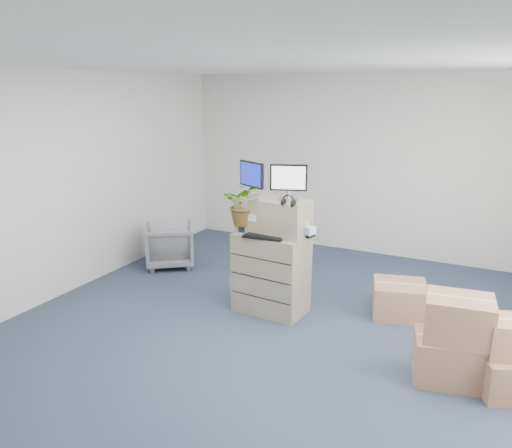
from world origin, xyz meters
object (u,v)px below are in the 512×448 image
object	(u,v)px
water_bottle	(280,224)
keyboard	(264,237)
filing_cabinet_lower	(271,273)
monitor_right	(289,180)
office_chair	(170,243)
monitor_left	(251,177)
potted_plant	(245,209)

from	to	relation	value
water_bottle	keyboard	bearing A→B (deg)	-121.09
filing_cabinet_lower	water_bottle	xyz separation A→B (m)	(0.10, 0.03, 0.60)
monitor_right	office_chair	size ratio (longest dim) A/B	0.58
keyboard	water_bottle	xyz separation A→B (m)	(0.12, 0.19, 0.12)
monitor_left	potted_plant	bearing A→B (deg)	-88.88
monitor_left	office_chair	bearing A→B (deg)	-176.87
potted_plant	filing_cabinet_lower	bearing A→B (deg)	11.20
filing_cabinet_lower	keyboard	xyz separation A→B (m)	(-0.02, -0.17, 0.49)
keyboard	office_chair	size ratio (longest dim) A/B	0.67
filing_cabinet_lower	keyboard	distance (m)	0.52
filing_cabinet_lower	potted_plant	world-z (taller)	potted_plant
keyboard	monitor_left	bearing A→B (deg)	137.74
filing_cabinet_lower	monitor_left	size ratio (longest dim) A/B	2.35
filing_cabinet_lower	monitor_right	xyz separation A→B (m)	(0.19, 0.03, 1.11)
filing_cabinet_lower	keyboard	bearing A→B (deg)	-90.70
monitor_left	office_chair	size ratio (longest dim) A/B	0.58
keyboard	office_chair	bearing A→B (deg)	150.71
monitor_left	monitor_right	distance (m)	0.46
filing_cabinet_lower	potted_plant	size ratio (longest dim) A/B	1.59
monitor_left	keyboard	bearing A→B (deg)	-12.05
monitor_right	monitor_left	bearing A→B (deg)	160.78
filing_cabinet_lower	office_chair	distance (m)	2.15
potted_plant	office_chair	world-z (taller)	potted_plant
keyboard	potted_plant	world-z (taller)	potted_plant
office_chair	keyboard	bearing A→B (deg)	119.21
potted_plant	keyboard	bearing A→B (deg)	-19.17
office_chair	water_bottle	bearing A→B (deg)	124.94
potted_plant	monitor_left	bearing A→B (deg)	65.42
office_chair	filing_cabinet_lower	bearing A→B (deg)	123.41
filing_cabinet_lower	monitor_right	bearing A→B (deg)	13.70
filing_cabinet_lower	office_chair	bearing A→B (deg)	164.34
monitor_left	water_bottle	world-z (taller)	monitor_left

